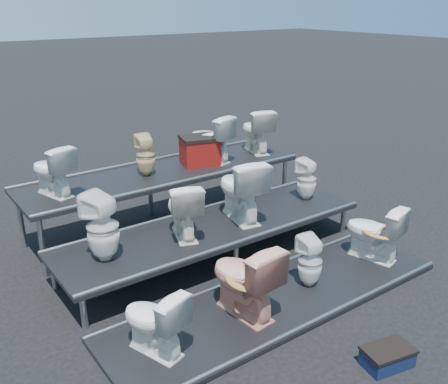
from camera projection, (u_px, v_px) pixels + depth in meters
ground at (214, 257)px, 6.69m from camera, size 80.00×80.00×0.00m
tier_front at (279, 299)px, 5.70m from camera, size 4.20×1.20×0.06m
tier_mid at (214, 242)px, 6.61m from camera, size 4.20×1.20×0.46m
tier_back at (165, 198)px, 7.52m from camera, size 4.20×1.20×0.86m
toilet_0 at (153, 321)px, 4.70m from camera, size 0.58×0.76×0.69m
toilet_1 at (244, 278)px, 5.26m from camera, size 0.55×0.87×0.85m
toilet_2 at (310, 261)px, 5.83m from camera, size 0.32×0.33×0.63m
toilet_3 at (374, 232)px, 6.43m from camera, size 0.59×0.81×0.75m
toilet_4 at (103, 227)px, 5.56m from camera, size 0.48×0.48×0.80m
toilet_5 at (183, 209)px, 6.15m from camera, size 0.62×0.81×0.73m
toilet_6 at (240, 189)px, 6.61m from camera, size 0.63×0.92×0.86m
toilet_7 at (307, 179)px, 7.32m from camera, size 0.31×0.31×0.61m
toilet_8 at (52, 170)px, 6.37m from camera, size 0.54×0.73×0.67m
toilet_9 at (145, 155)px, 7.10m from camera, size 0.31×0.32×0.60m
toilet_10 at (211, 138)px, 7.69m from camera, size 0.59×0.80×0.73m
toilet_11 at (256, 130)px, 8.19m from camera, size 0.58×0.79×0.73m
red_crate at (200, 152)px, 7.62m from camera, size 0.64×0.56×0.39m
step_stool at (387, 358)px, 4.69m from camera, size 0.50×0.36×0.16m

